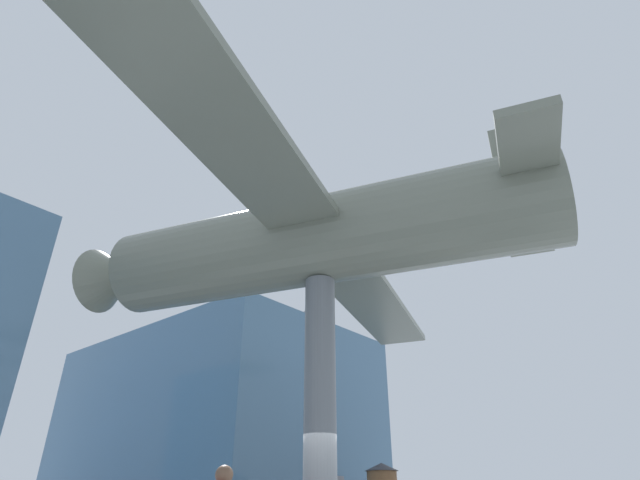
# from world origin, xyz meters

# --- Properties ---
(glass_pavilion_right) EXTENTS (8.97, 13.61, 8.77)m
(glass_pavilion_right) POSITION_xyz_m (7.79, 13.01, 4.10)
(glass_pavilion_right) COLOR slate
(glass_pavilion_right) RESTS_ON ground_plane
(support_pylon_central) EXTENTS (0.63, 0.63, 5.64)m
(support_pylon_central) POSITION_xyz_m (0.00, 0.00, 2.82)
(support_pylon_central) COLOR slate
(support_pylon_central) RESTS_ON ground_plane
(suspended_airplane) EXTENTS (16.30, 12.06, 2.90)m
(suspended_airplane) POSITION_xyz_m (-0.10, 0.31, 6.66)
(suspended_airplane) COLOR slate
(suspended_airplane) RESTS_ON support_pylon_central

